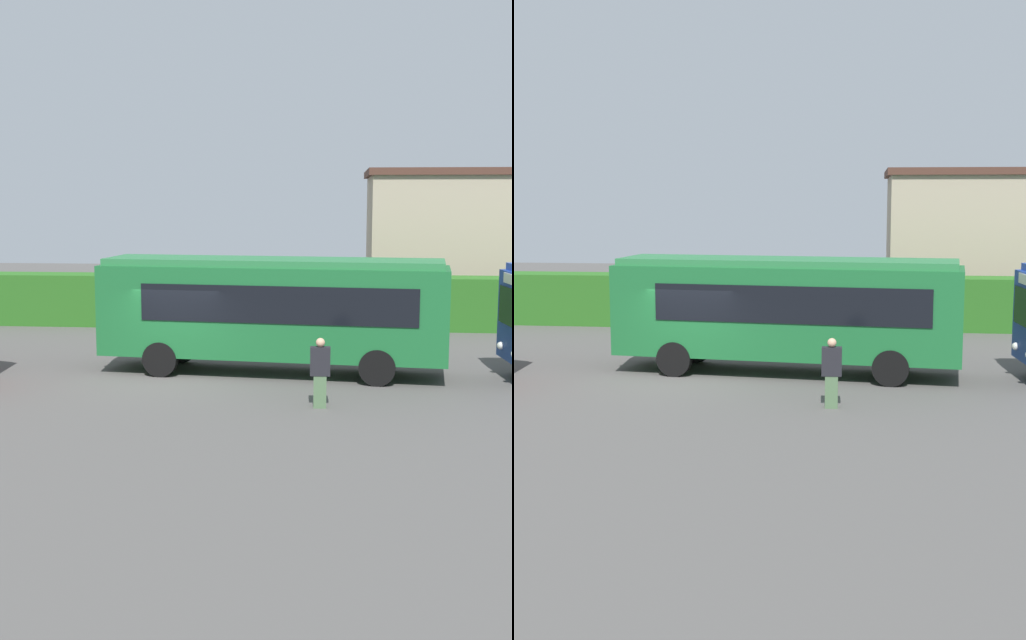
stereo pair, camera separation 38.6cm
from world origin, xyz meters
TOP-DOWN VIEW (x-y plane):
  - ground_plane at (0.00, 0.00)m, footprint 82.79×82.79m
  - bus_green at (2.67, 1.21)m, footprint 10.15×3.34m
  - person_left at (4.12, -2.75)m, footprint 0.49×0.27m
  - person_center at (4.23, 4.92)m, footprint 0.51×0.54m
  - hedge_row at (0.00, 10.14)m, footprint 53.39×1.62m
  - depot_building at (10.09, 16.03)m, footprint 8.74×7.39m

SIDE VIEW (x-z plane):
  - ground_plane at x=0.00m, z-range 0.00..0.00m
  - person_center at x=4.23m, z-range 0.04..1.71m
  - person_left at x=4.12m, z-range 0.04..1.75m
  - hedge_row at x=0.00m, z-range 0.00..2.03m
  - bus_green at x=2.67m, z-range 0.24..3.58m
  - depot_building at x=10.09m, z-range 0.01..6.28m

